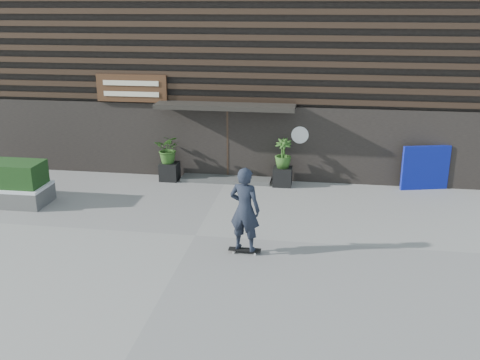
% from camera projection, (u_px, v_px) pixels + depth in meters
% --- Properties ---
extents(ground, '(80.00, 80.00, 0.00)m').
position_uv_depth(ground, '(195.00, 235.00, 14.20)').
color(ground, gray).
rests_on(ground, ground).
extents(entrance_step, '(3.00, 0.80, 0.12)m').
position_uv_depth(entrance_step, '(226.00, 179.00, 18.50)').
color(entrance_step, '#464644').
rests_on(entrance_step, ground).
extents(planter_pot_left, '(0.60, 0.60, 0.60)m').
position_uv_depth(planter_pot_left, '(170.00, 171.00, 18.51)').
color(planter_pot_left, black).
rests_on(planter_pot_left, ground).
extents(bamboo_left, '(0.86, 0.75, 0.96)m').
position_uv_depth(bamboo_left, '(169.00, 149.00, 18.27)').
color(bamboo_left, '#2D591E').
rests_on(bamboo_left, planter_pot_left).
extents(planter_pot_right, '(0.60, 0.60, 0.60)m').
position_uv_depth(planter_pot_right, '(282.00, 177.00, 17.97)').
color(planter_pot_right, black).
rests_on(planter_pot_right, ground).
extents(bamboo_right, '(0.54, 0.54, 0.96)m').
position_uv_depth(bamboo_right, '(283.00, 153.00, 17.72)').
color(bamboo_right, '#2D591E').
rests_on(bamboo_right, planter_pot_right).
extents(blue_tarp, '(1.51, 0.49, 1.43)m').
position_uv_depth(blue_tarp, '(425.00, 168.00, 17.47)').
color(blue_tarp, '#0B169A').
rests_on(blue_tarp, ground).
extents(building, '(18.00, 11.00, 8.00)m').
position_uv_depth(building, '(249.00, 47.00, 22.32)').
color(building, black).
rests_on(building, ground).
extents(skateboarder, '(0.84, 0.66, 2.14)m').
position_uv_depth(skateboarder, '(245.00, 210.00, 12.88)').
color(skateboarder, black).
rests_on(skateboarder, ground).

